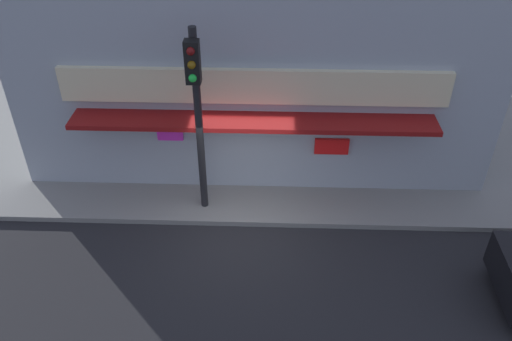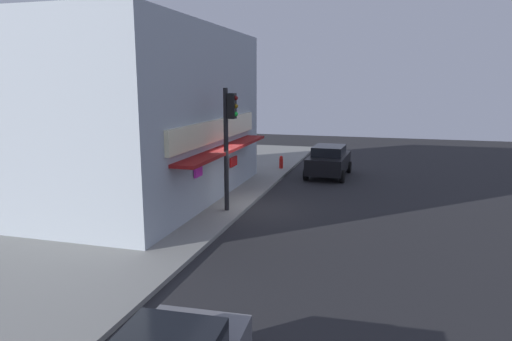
{
  "view_description": "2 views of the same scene",
  "coord_description": "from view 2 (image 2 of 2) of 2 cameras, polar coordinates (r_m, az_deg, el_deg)",
  "views": [
    {
      "loc": [
        0.72,
        -9.74,
        8.62
      ],
      "look_at": [
        0.36,
        0.25,
        1.55
      ],
      "focal_mm": 36.31,
      "sensor_mm": 36.0,
      "label": 1
    },
    {
      "loc": [
        -17.44,
        -5.19,
        5.08
      ],
      "look_at": [
        0.76,
        -0.04,
        1.44
      ],
      "focal_mm": 32.22,
      "sensor_mm": 36.0,
      "label": 2
    }
  ],
  "objects": [
    {
      "name": "ground_plane",
      "position": [
        18.89,
        -0.76,
        -4.7
      ],
      "size": [
        53.5,
        53.5,
        0.0
      ],
      "primitive_type": "plane",
      "color": "#232326"
    },
    {
      "name": "sidewalk",
      "position": [
        20.95,
        -14.78,
        -3.3
      ],
      "size": [
        35.67,
        10.57,
        0.14
      ],
      "primitive_type": "cube",
      "color": "gray",
      "rests_on": "ground_plane"
    },
    {
      "name": "corner_building",
      "position": [
        20.91,
        -16.25,
        6.8
      ],
      "size": [
        12.27,
        9.58,
        7.21
      ],
      "color": "#9EA8B2",
      "rests_on": "sidewalk"
    },
    {
      "name": "traffic_light",
      "position": [
        17.54,
        -3.41,
        4.69
      ],
      "size": [
        0.32,
        0.58,
        4.74
      ],
      "color": "black",
      "rests_on": "sidewalk"
    },
    {
      "name": "fire_hydrant",
      "position": [
        26.79,
        3.14,
        1.04
      ],
      "size": [
        0.47,
        0.23,
        0.74
      ],
      "color": "red",
      "rests_on": "sidewalk"
    },
    {
      "name": "trash_can",
      "position": [
        18.93,
        -7.47,
        -3.02
      ],
      "size": [
        0.46,
        0.46,
        0.83
      ],
      "primitive_type": "cylinder",
      "color": "#2D2D2D",
      "rests_on": "sidewalk"
    },
    {
      "name": "pedestrian",
      "position": [
        15.44,
        -12.89,
        -4.17
      ],
      "size": [
        0.56,
        0.41,
        1.81
      ],
      "color": "brown",
      "rests_on": "sidewalk"
    },
    {
      "name": "parked_car_black",
      "position": [
        25.41,
        9.01,
        1.22
      ],
      "size": [
        4.05,
        2.26,
        1.68
      ],
      "color": "black",
      "rests_on": "ground_plane"
    }
  ]
}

